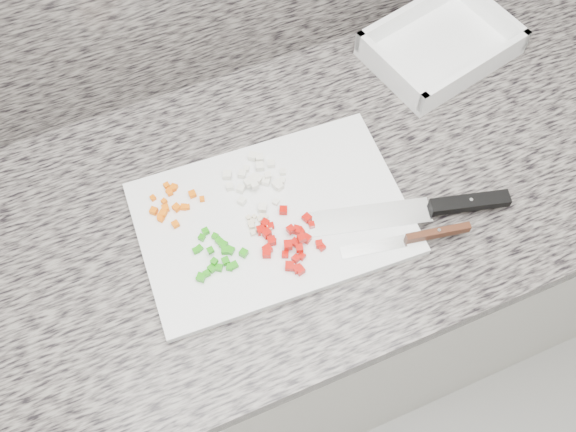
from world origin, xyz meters
The scene contains 11 objects.
cabinet centered at (0.00, 1.44, 0.43)m, with size 3.92×0.62×0.86m, color silver.
countertop centered at (0.00, 1.44, 0.88)m, with size 3.96×0.64×0.04m, color slate.
cutting_board centered at (0.01, 1.40, 0.91)m, with size 0.44×0.30×0.01m, color white.
carrot_pile centered at (-0.14, 1.49, 0.92)m, with size 0.09×0.09×0.01m.
onion_pile centered at (0.01, 1.47, 0.92)m, with size 0.11×0.12×0.02m.
green_pepper_pile centered at (-0.10, 1.36, 0.92)m, with size 0.09×0.09×0.02m.
red_pepper_pile centered at (0.01, 1.34, 0.92)m, with size 0.10×0.13×0.02m.
garlic_pile centered at (-0.02, 1.39, 0.92)m, with size 0.04×0.04×0.01m.
chef_knife centered at (0.26, 1.31, 0.92)m, with size 0.34×0.12×0.02m.
paring_knife centered at (0.21, 1.27, 0.92)m, with size 0.22×0.06×0.02m.
tray centered at (0.45, 1.62, 0.92)m, with size 0.31×0.25×0.06m.
Camera 1 is at (-0.17, 0.92, 1.86)m, focal length 40.00 mm.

